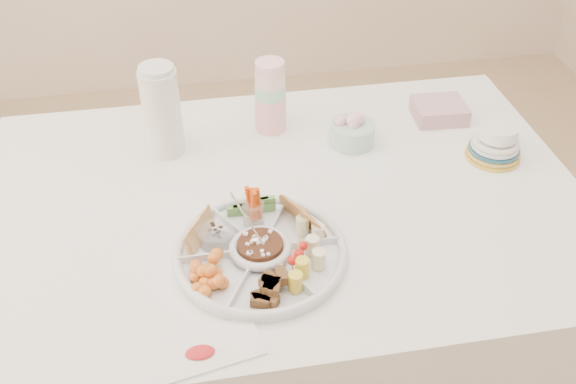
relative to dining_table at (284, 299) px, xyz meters
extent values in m
plane|color=tan|center=(0.00, 0.00, -0.38)|extent=(4.00, 4.00, 0.00)
cube|color=white|center=(0.00, 0.00, 0.00)|extent=(1.52, 1.02, 0.76)
cylinder|color=white|center=(-0.09, -0.21, 0.40)|extent=(0.39, 0.39, 0.04)
cylinder|color=black|center=(-0.09, -0.21, 0.41)|extent=(0.10, 0.10, 0.04)
cylinder|color=beige|center=(0.02, 0.31, 0.50)|extent=(0.10, 0.10, 0.25)
cylinder|color=silver|center=(-0.28, 0.25, 0.51)|extent=(0.12, 0.12, 0.26)
cylinder|color=#8FCFB4|center=(0.23, 0.20, 0.43)|extent=(0.15, 0.15, 0.09)
cube|color=#C8979B|center=(0.51, 0.28, 0.40)|extent=(0.15, 0.13, 0.05)
cylinder|color=gold|center=(0.59, 0.07, 0.43)|extent=(0.19, 0.19, 0.09)
cube|color=silver|center=(-0.27, -0.45, 0.38)|extent=(0.31, 0.16, 0.01)
camera|label=1|loc=(-0.20, -1.23, 1.39)|focal=40.00mm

